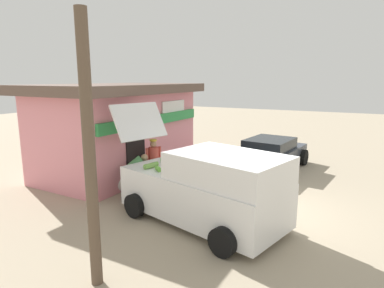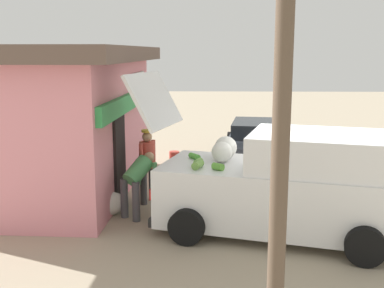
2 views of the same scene
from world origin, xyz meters
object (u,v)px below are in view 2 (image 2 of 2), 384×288
(vendor_standing, at_px, (148,161))
(parked_sedan, at_px, (260,143))
(delivery_van, at_px, (289,184))
(unloaded_banana_pile, at_px, (108,204))
(paint_bucket, at_px, (174,158))
(customer_bending, at_px, (137,179))
(storefront_bar, at_px, (58,118))

(vendor_standing, bearing_deg, parked_sedan, -35.73)
(delivery_van, relative_size, unloaded_banana_pile, 6.00)
(unloaded_banana_pile, height_order, paint_bucket, unloaded_banana_pile)
(customer_bending, bearing_deg, vendor_standing, -5.67)
(vendor_standing, height_order, customer_bending, vendor_standing)
(delivery_van, height_order, parked_sedan, delivery_van)
(delivery_van, height_order, paint_bucket, delivery_van)
(storefront_bar, height_order, vendor_standing, storefront_bar)
(storefront_bar, relative_size, delivery_van, 1.31)
(customer_bending, bearing_deg, paint_bucket, -5.41)
(customer_bending, height_order, unloaded_banana_pile, customer_bending)
(storefront_bar, bearing_deg, parked_sedan, -58.64)
(vendor_standing, xyz_separation_m, paint_bucket, (3.61, -0.34, -0.72))
(parked_sedan, xyz_separation_m, customer_bending, (-4.90, 2.94, 0.20))
(delivery_van, relative_size, paint_bucket, 13.34)
(parked_sedan, bearing_deg, storefront_bar, 121.36)
(parked_sedan, bearing_deg, paint_bucket, 98.01)
(parked_sedan, distance_m, customer_bending, 5.72)
(unloaded_banana_pile, relative_size, paint_bucket, 2.22)
(vendor_standing, distance_m, unloaded_banana_pile, 1.29)
(storefront_bar, relative_size, unloaded_banana_pile, 7.88)
(parked_sedan, bearing_deg, customer_bending, 149.01)
(parked_sedan, distance_m, unloaded_banana_pile, 5.98)
(storefront_bar, bearing_deg, unloaded_banana_pile, -139.61)
(storefront_bar, distance_m, delivery_van, 5.65)
(unloaded_banana_pile, bearing_deg, storefront_bar, 40.39)
(delivery_van, distance_m, unloaded_banana_pile, 3.65)
(delivery_van, distance_m, customer_bending, 2.96)
(customer_bending, bearing_deg, storefront_bar, 48.66)
(unloaded_banana_pile, xyz_separation_m, paint_bucket, (4.43, -1.05, -0.03))
(vendor_standing, xyz_separation_m, unloaded_banana_pile, (-0.83, 0.71, -0.70))
(vendor_standing, height_order, paint_bucket, vendor_standing)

